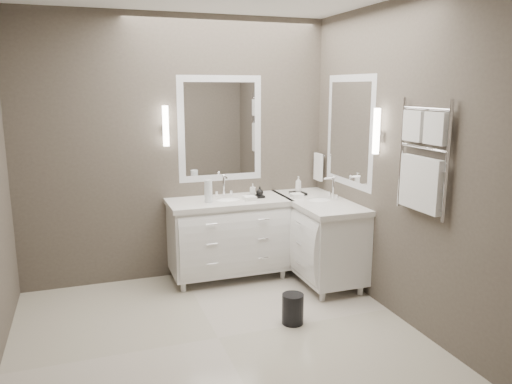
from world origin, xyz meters
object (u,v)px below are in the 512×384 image
object	(u,v)px
vanity_right	(318,234)
towel_ladder	(422,164)
vanity_back	(229,233)
waste_bin	(293,309)

from	to	relation	value
vanity_right	towel_ladder	world-z (taller)	towel_ladder
vanity_back	towel_ladder	xyz separation A→B (m)	(1.10, -1.63, 0.91)
vanity_right	waste_bin	size ratio (longest dim) A/B	4.77
vanity_back	towel_ladder	distance (m)	2.16
vanity_back	vanity_right	xyz separation A→B (m)	(0.88, -0.33, 0.00)
vanity_right	towel_ladder	xyz separation A→B (m)	(0.23, -1.30, 0.91)
vanity_back	towel_ladder	bearing A→B (deg)	-55.90
waste_bin	vanity_back	bearing A→B (deg)	100.52
towel_ladder	waste_bin	xyz separation A→B (m)	(-0.88, 0.44, -1.26)
towel_ladder	waste_bin	world-z (taller)	towel_ladder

